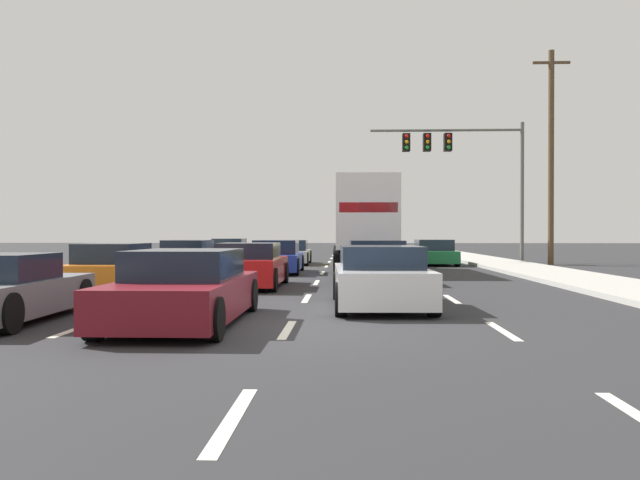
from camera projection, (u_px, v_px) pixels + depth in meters
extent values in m
plane|color=#2B2B2D|center=(329.00, 262.00, 35.65)|extent=(140.00, 140.00, 0.00)
cube|color=#B2AFA8|center=(507.00, 265.00, 30.31)|extent=(2.95, 80.00, 0.14)
cube|color=#B2AFA8|center=(150.00, 264.00, 31.00)|extent=(2.95, 80.00, 0.14)
cube|color=silver|center=(78.00, 328.00, 10.53)|extent=(0.14, 2.00, 0.01)
cube|color=silver|center=(164.00, 298.00, 15.53)|extent=(0.14, 2.00, 0.01)
cube|color=silver|center=(209.00, 282.00, 20.52)|extent=(0.14, 2.00, 0.01)
cube|color=silver|center=(236.00, 273.00, 25.52)|extent=(0.14, 2.00, 0.01)
cube|color=silver|center=(254.00, 266.00, 30.51)|extent=(0.14, 2.00, 0.01)
cube|color=silver|center=(267.00, 262.00, 35.51)|extent=(0.14, 2.00, 0.01)
cube|color=silver|center=(277.00, 258.00, 40.51)|extent=(0.14, 2.00, 0.01)
cube|color=silver|center=(285.00, 255.00, 45.50)|extent=(0.14, 2.00, 0.01)
cube|color=silver|center=(291.00, 253.00, 50.50)|extent=(0.14, 2.00, 0.01)
cube|color=silver|center=(296.00, 251.00, 55.49)|extent=(0.14, 2.00, 0.01)
cube|color=silver|center=(233.00, 418.00, 5.40)|extent=(0.14, 2.00, 0.01)
cube|color=silver|center=(287.00, 329.00, 10.39)|extent=(0.14, 2.00, 0.01)
cube|color=silver|center=(307.00, 298.00, 15.39)|extent=(0.14, 2.00, 0.01)
cube|color=silver|center=(317.00, 282.00, 20.38)|extent=(0.14, 2.00, 0.01)
cube|color=silver|center=(322.00, 273.00, 25.38)|extent=(0.14, 2.00, 0.01)
cube|color=silver|center=(326.00, 266.00, 30.38)|extent=(0.14, 2.00, 0.01)
cube|color=silver|center=(329.00, 262.00, 35.37)|extent=(0.14, 2.00, 0.01)
cube|color=silver|center=(331.00, 258.00, 40.37)|extent=(0.14, 2.00, 0.01)
cube|color=silver|center=(333.00, 255.00, 45.36)|extent=(0.14, 2.00, 0.01)
cube|color=silver|center=(335.00, 253.00, 50.36)|extent=(0.14, 2.00, 0.01)
cube|color=silver|center=(336.00, 252.00, 55.35)|extent=(0.14, 2.00, 0.01)
cube|color=silver|center=(503.00, 331.00, 10.25)|extent=(0.14, 2.00, 0.01)
cube|color=silver|center=(452.00, 299.00, 15.25)|extent=(0.14, 2.00, 0.01)
cube|color=silver|center=(426.00, 283.00, 20.24)|extent=(0.14, 2.00, 0.01)
cube|color=silver|center=(410.00, 273.00, 25.24)|extent=(0.14, 2.00, 0.01)
cube|color=silver|center=(400.00, 266.00, 30.24)|extent=(0.14, 2.00, 0.01)
cube|color=silver|center=(392.00, 262.00, 35.23)|extent=(0.14, 2.00, 0.01)
cube|color=silver|center=(386.00, 258.00, 40.23)|extent=(0.14, 2.00, 0.01)
cube|color=silver|center=(382.00, 256.00, 45.22)|extent=(0.14, 2.00, 0.01)
cube|color=silver|center=(379.00, 253.00, 50.22)|extent=(0.14, 2.00, 0.01)
cube|color=silver|center=(376.00, 252.00, 55.21)|extent=(0.14, 2.00, 0.01)
cube|color=tan|center=(230.00, 254.00, 33.09)|extent=(1.71, 4.04, 0.68)
cube|color=#192333|center=(230.00, 243.00, 32.97)|extent=(1.50, 1.74, 0.46)
cylinder|color=black|center=(220.00, 256.00, 34.60)|extent=(0.22, 0.64, 0.64)
cylinder|color=black|center=(250.00, 256.00, 34.53)|extent=(0.22, 0.64, 0.64)
cylinder|color=black|center=(208.00, 259.00, 31.66)|extent=(0.22, 0.64, 0.64)
cylinder|color=black|center=(241.00, 259.00, 31.60)|extent=(0.22, 0.64, 0.64)
cube|color=black|center=(189.00, 261.00, 25.09)|extent=(1.78, 4.54, 0.67)
cube|color=#192333|center=(188.00, 246.00, 24.89)|extent=(1.56, 2.17, 0.48)
cylinder|color=black|center=(179.00, 263.00, 26.84)|extent=(0.22, 0.64, 0.64)
cylinder|color=black|center=(219.00, 263.00, 26.77)|extent=(0.22, 0.64, 0.64)
cylinder|color=black|center=(155.00, 267.00, 23.41)|extent=(0.22, 0.64, 0.64)
cylinder|color=black|center=(200.00, 267.00, 23.34)|extent=(0.22, 0.64, 0.64)
cube|color=orange|center=(116.00, 274.00, 17.63)|extent=(1.86, 4.17, 0.61)
cube|color=#192333|center=(113.00, 253.00, 17.38)|extent=(1.59, 2.14, 0.52)
cylinder|color=black|center=(105.00, 275.00, 19.15)|extent=(0.24, 0.65, 0.64)
cylinder|color=black|center=(160.00, 275.00, 19.13)|extent=(0.24, 0.65, 0.64)
cylinder|color=black|center=(64.00, 283.00, 16.13)|extent=(0.24, 0.65, 0.64)
cylinder|color=black|center=(128.00, 283.00, 16.11)|extent=(0.24, 0.65, 0.64)
cube|color=slate|center=(2.00, 297.00, 11.38)|extent=(1.93, 4.13, 0.59)
cylinder|color=black|center=(82.00, 295.00, 12.86)|extent=(0.24, 0.65, 0.64)
cylinder|color=black|center=(8.00, 314.00, 9.88)|extent=(0.24, 0.65, 0.64)
cube|color=#B7BABF|center=(291.00, 256.00, 32.63)|extent=(1.86, 4.30, 0.55)
cube|color=#192333|center=(291.00, 245.00, 32.56)|extent=(1.62, 2.04, 0.52)
cylinder|color=black|center=(277.00, 257.00, 34.25)|extent=(0.23, 0.64, 0.64)
cylinder|color=black|center=(309.00, 257.00, 34.20)|extent=(0.23, 0.64, 0.64)
cylinder|color=black|center=(271.00, 259.00, 31.07)|extent=(0.23, 0.64, 0.64)
cylinder|color=black|center=(306.00, 259.00, 31.02)|extent=(0.23, 0.64, 0.64)
cube|color=#1E389E|center=(277.00, 262.00, 25.37)|extent=(1.90, 4.53, 0.61)
cube|color=#192333|center=(276.00, 247.00, 25.22)|extent=(1.65, 2.34, 0.54)
cylinder|color=black|center=(260.00, 263.00, 27.09)|extent=(0.23, 0.64, 0.64)
cylinder|color=black|center=(301.00, 263.00, 27.05)|extent=(0.23, 0.64, 0.64)
cylinder|color=black|center=(249.00, 267.00, 23.70)|extent=(0.23, 0.64, 0.64)
cylinder|color=black|center=(296.00, 267.00, 23.65)|extent=(0.23, 0.64, 0.64)
cube|color=red|center=(249.00, 270.00, 18.64)|extent=(1.84, 4.20, 0.69)
cube|color=#192333|center=(249.00, 251.00, 18.54)|extent=(1.62, 1.94, 0.44)
cylinder|color=black|center=(229.00, 273.00, 20.22)|extent=(0.22, 0.64, 0.64)
cylinder|color=black|center=(284.00, 273.00, 20.15)|extent=(0.22, 0.64, 0.64)
cylinder|color=black|center=(208.00, 280.00, 17.13)|extent=(0.22, 0.64, 0.64)
cylinder|color=black|center=(273.00, 280.00, 17.06)|extent=(0.22, 0.64, 0.64)
cube|color=maroon|center=(185.00, 297.00, 11.06)|extent=(1.86, 4.69, 0.63)
cube|color=#192333|center=(186.00, 264.00, 11.14)|extent=(1.63, 2.31, 0.49)
cylinder|color=black|center=(164.00, 295.00, 12.89)|extent=(0.22, 0.64, 0.64)
cylinder|color=black|center=(250.00, 295.00, 12.82)|extent=(0.22, 0.64, 0.64)
cylinder|color=black|center=(94.00, 319.00, 9.30)|extent=(0.22, 0.64, 0.64)
cylinder|color=black|center=(214.00, 319.00, 9.24)|extent=(0.22, 0.64, 0.64)
cube|color=white|center=(364.00, 214.00, 26.46)|extent=(2.42, 7.15, 2.74)
cube|color=red|center=(368.00, 207.00, 22.92)|extent=(2.07, 0.07, 0.36)
cube|color=yellow|center=(360.00, 237.00, 31.11)|extent=(2.24, 2.20, 2.11)
cylinder|color=black|center=(337.00, 256.00, 31.14)|extent=(0.32, 0.96, 0.96)
cylinder|color=black|center=(383.00, 256.00, 31.09)|extent=(0.32, 0.96, 0.96)
cylinder|color=black|center=(337.00, 261.00, 25.08)|extent=(0.32, 0.96, 0.96)
cylinder|color=black|center=(394.00, 261.00, 25.03)|extent=(0.32, 0.96, 0.96)
cube|color=#141E4C|center=(376.00, 268.00, 20.07)|extent=(1.93, 4.07, 0.67)
cube|color=#192333|center=(376.00, 249.00, 20.01)|extent=(1.66, 2.08, 0.52)
cylinder|color=black|center=(347.00, 270.00, 21.56)|extent=(0.23, 0.64, 0.64)
cylinder|color=black|center=(399.00, 270.00, 21.52)|extent=(0.23, 0.64, 0.64)
cylinder|color=black|center=(350.00, 276.00, 18.63)|extent=(0.23, 0.64, 0.64)
cylinder|color=black|center=(410.00, 276.00, 18.59)|extent=(0.23, 0.64, 0.64)
cube|color=white|center=(380.00, 284.00, 13.59)|extent=(1.97, 4.30, 0.69)
cube|color=#192333|center=(380.00, 257.00, 13.55)|extent=(1.69, 2.25, 0.45)
cylinder|color=black|center=(338.00, 286.00, 15.17)|extent=(0.24, 0.65, 0.64)
cylinder|color=black|center=(412.00, 286.00, 15.16)|extent=(0.24, 0.65, 0.64)
cylinder|color=black|center=(341.00, 299.00, 12.03)|extent=(0.24, 0.65, 0.64)
cylinder|color=black|center=(434.00, 299.00, 12.01)|extent=(0.24, 0.65, 0.64)
cube|color=#196B38|center=(433.00, 256.00, 31.89)|extent=(1.94, 4.33, 0.57)
cube|color=#192333|center=(434.00, 245.00, 31.67)|extent=(1.69, 2.17, 0.53)
cylinder|color=black|center=(411.00, 257.00, 33.52)|extent=(0.23, 0.64, 0.64)
cylinder|color=black|center=(446.00, 257.00, 33.47)|extent=(0.23, 0.64, 0.64)
cylinder|color=black|center=(419.00, 260.00, 30.31)|extent=(0.23, 0.64, 0.64)
cylinder|color=black|center=(457.00, 260.00, 30.26)|extent=(0.23, 0.64, 0.64)
cylinder|color=#595B56|center=(522.00, 192.00, 34.89)|extent=(0.20, 0.20, 7.50)
cylinder|color=#595B56|center=(446.00, 130.00, 35.02)|extent=(8.12, 0.14, 0.14)
cube|color=black|center=(448.00, 142.00, 35.02)|extent=(0.40, 0.56, 0.95)
sphere|color=red|center=(449.00, 136.00, 34.71)|extent=(0.20, 0.20, 0.20)
sphere|color=orange|center=(449.00, 142.00, 34.71)|extent=(0.20, 0.20, 0.20)
sphere|color=green|center=(449.00, 147.00, 34.72)|extent=(0.20, 0.20, 0.20)
cube|color=black|center=(427.00, 142.00, 35.07)|extent=(0.40, 0.56, 0.95)
sphere|color=red|center=(428.00, 136.00, 34.76)|extent=(0.20, 0.20, 0.20)
sphere|color=orange|center=(428.00, 142.00, 34.76)|extent=(0.20, 0.20, 0.20)
sphere|color=green|center=(428.00, 147.00, 34.76)|extent=(0.20, 0.20, 0.20)
cube|color=black|center=(406.00, 143.00, 35.11)|extent=(0.40, 0.56, 0.95)
sphere|color=red|center=(407.00, 136.00, 34.80)|extent=(0.20, 0.20, 0.20)
sphere|color=orange|center=(407.00, 142.00, 34.80)|extent=(0.20, 0.20, 0.20)
sphere|color=green|center=(407.00, 147.00, 34.81)|extent=(0.20, 0.20, 0.20)
cylinder|color=brown|center=(551.00, 158.00, 31.81)|extent=(0.28, 0.28, 10.48)
cube|color=brown|center=(551.00, 63.00, 31.77)|extent=(1.80, 0.12, 0.12)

